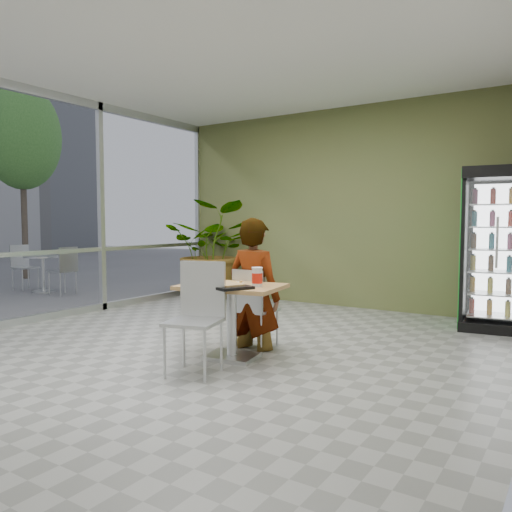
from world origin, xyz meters
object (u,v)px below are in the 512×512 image
Objects in this scene: cafeteria_tray at (227,286)px; dining_table at (232,306)px; beverage_fridge at (501,250)px; chair_far at (252,302)px; chair_near at (198,308)px; seated_woman at (254,297)px; soda_cup at (257,277)px; potted_plant at (213,250)px.

dining_table is at bearing 115.09° from cafeteria_tray.
dining_table is 3.62m from beverage_fridge.
chair_far reaches higher than cafeteria_tray.
chair_near is 0.49× the size of beverage_fridge.
beverage_fridge is (2.11, 2.45, 0.47)m from seated_woman.
chair_far is 4.59× the size of soda_cup.
chair_far is at bearing 96.05° from dining_table.
dining_table is 0.63× the size of potted_plant.
beverage_fridge is (2.07, 2.93, 0.49)m from dining_table.
potted_plant is (-2.88, 2.99, 0.03)m from soda_cup.
potted_plant is (-2.54, 2.53, 0.31)m from seated_woman.
potted_plant is (-4.66, 0.08, -0.16)m from beverage_fridge.
dining_table is 3.98m from potted_plant.
dining_table is 0.49m from seated_woman.
potted_plant is (-2.54, 2.57, 0.37)m from chair_far.
soda_cup is 0.11× the size of potted_plant.
soda_cup is at bearing -46.02° from potted_plant.
seated_woman is 3.70× the size of cafeteria_tray.
potted_plant is at bearing 133.98° from soda_cup.
soda_cup is (0.30, 0.54, 0.25)m from chair_near.
chair_far is at bearing 77.10° from chair_near.
cafeteria_tray is at bearing -64.91° from dining_table.
seated_woman is (-0.05, 0.48, 0.03)m from dining_table.
dining_table is 2.36× the size of cafeteria_tray.
potted_plant reaches higher than dining_table.
cafeteria_tray is at bearing 101.96° from seated_woman.
dining_table is 1.08× the size of chair_near.
chair_far is (-0.05, 0.44, -0.03)m from dining_table.
chair_near reaches higher than cafeteria_tray.
soda_cup is 0.41× the size of cafeteria_tray.
soda_cup reaches higher than dining_table.
seated_woman reaches higher than chair_far.
beverage_fridge is at bearing 58.61° from soda_cup.
chair_far is at bearing 89.67° from seated_woman.
seated_woman is (0.00, 0.04, 0.05)m from chair_far.
potted_plant reaches higher than seated_woman.
dining_table is at bearing 95.76° from seated_woman.
beverage_fridge reaches higher than cafeteria_tray.
chair_near is at bearing -53.72° from potted_plant.
chair_near reaches higher than chair_far.
chair_far is 0.96m from chair_near.
chair_far is 0.71m from cafeteria_tray.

